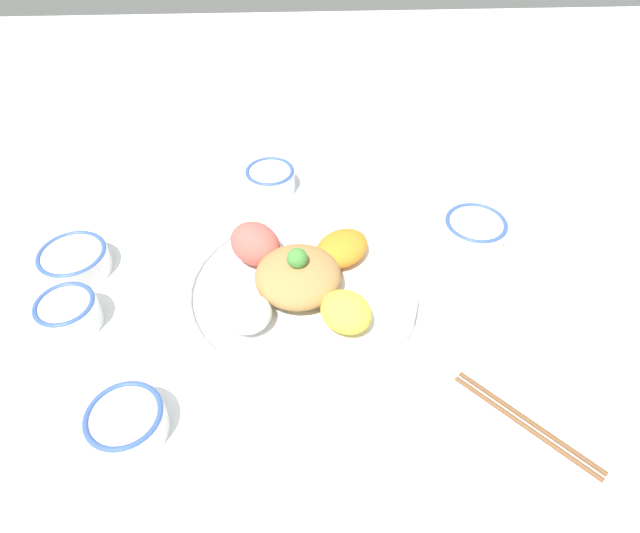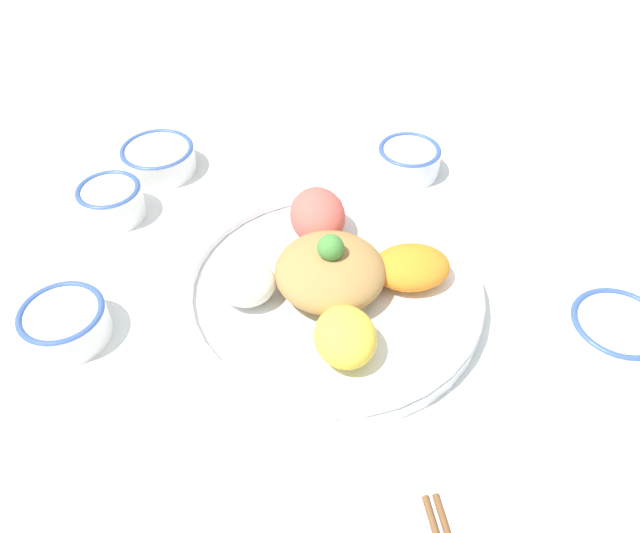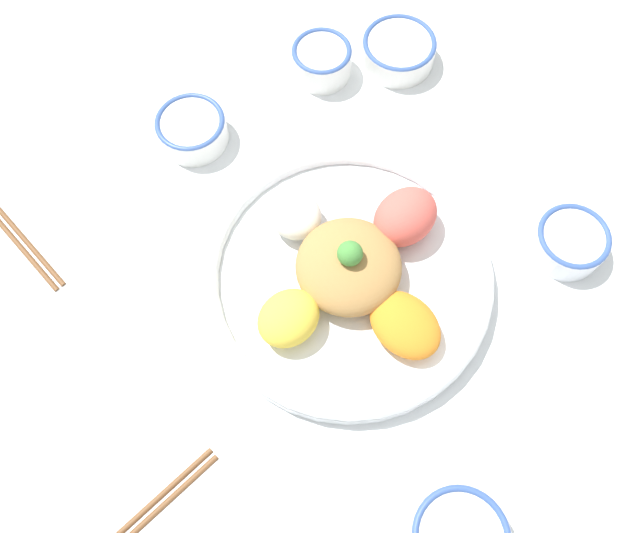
% 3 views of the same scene
% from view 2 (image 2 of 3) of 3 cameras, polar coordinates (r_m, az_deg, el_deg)
% --- Properties ---
extents(ground_plane, '(2.40, 2.40, 0.00)m').
position_cam_2_polar(ground_plane, '(0.76, -0.42, -2.80)').
color(ground_plane, white).
extents(salad_platter, '(0.36, 0.36, 0.10)m').
position_cam_2_polar(salad_platter, '(0.73, 0.97, -1.55)').
color(salad_platter, white).
rests_on(salad_platter, ground_plane).
extents(sauce_bowl_red, '(0.09, 0.09, 0.05)m').
position_cam_2_polar(sauce_bowl_red, '(0.90, -18.57, 5.76)').
color(sauce_bowl_red, white).
rests_on(sauce_bowl_red, ground_plane).
extents(rice_bowl_blue, '(0.10, 0.10, 0.05)m').
position_cam_2_polar(rice_bowl_blue, '(0.76, 25.34, -5.55)').
color(rice_bowl_blue, white).
rests_on(rice_bowl_blue, ground_plane).
extents(sauce_bowl_dark, '(0.10, 0.10, 0.04)m').
position_cam_2_polar(sauce_bowl_dark, '(0.75, -22.31, -4.69)').
color(sauce_bowl_dark, white).
rests_on(sauce_bowl_dark, ground_plane).
extents(rice_bowl_plain, '(0.11, 0.11, 0.04)m').
position_cam_2_polar(rice_bowl_plain, '(0.97, -14.55, 9.60)').
color(rice_bowl_plain, white).
rests_on(rice_bowl_plain, ground_plane).
extents(sauce_bowl_far, '(0.09, 0.09, 0.04)m').
position_cam_2_polar(sauce_bowl_far, '(0.94, 8.11, 9.71)').
color(sauce_bowl_far, white).
rests_on(sauce_bowl_far, ground_plane).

